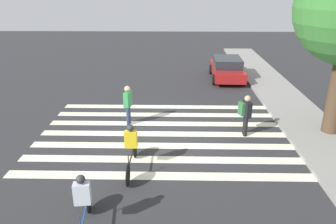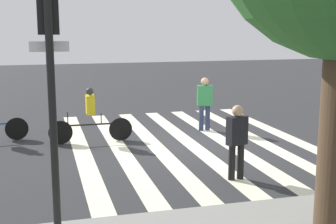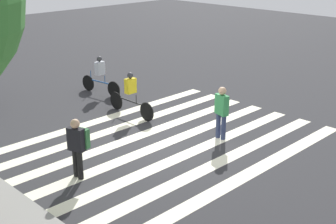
# 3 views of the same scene
# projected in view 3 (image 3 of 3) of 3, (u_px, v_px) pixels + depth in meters

# --- Properties ---
(ground_plane) EXTENTS (60.00, 60.00, 0.00)m
(ground_plane) POSITION_uv_depth(u_px,v_px,m) (166.00, 143.00, 14.98)
(ground_plane) COLOR #2D2D30
(crosswalk_stripes) EXTENTS (6.76, 10.00, 0.01)m
(crosswalk_stripes) POSITION_uv_depth(u_px,v_px,m) (166.00, 143.00, 14.98)
(crosswalk_stripes) COLOR #F2EDCC
(crosswalk_stripes) RESTS_ON ground_plane
(pedestrian_adult_blue_shirt) EXTENTS (0.53, 0.34, 1.75)m
(pedestrian_adult_blue_shirt) POSITION_uv_depth(u_px,v_px,m) (222.00, 110.00, 15.00)
(pedestrian_adult_blue_shirt) COLOR navy
(pedestrian_adult_blue_shirt) RESTS_ON ground_plane
(pedestrian_adult_yellow_jacket) EXTENTS (0.51, 0.48, 1.70)m
(pedestrian_adult_yellow_jacket) POSITION_uv_depth(u_px,v_px,m) (78.00, 144.00, 12.43)
(pedestrian_adult_yellow_jacket) COLOR black
(pedestrian_adult_yellow_jacket) RESTS_ON ground_plane
(cyclist_far_lane) EXTENTS (2.23, 0.42, 1.63)m
(cyclist_far_lane) POSITION_uv_depth(u_px,v_px,m) (100.00, 74.00, 19.62)
(cyclist_far_lane) COLOR black
(cyclist_far_lane) RESTS_ON ground_plane
(cyclist_mid_street) EXTENTS (2.46, 0.40, 1.64)m
(cyclist_mid_street) POSITION_uv_depth(u_px,v_px,m) (131.00, 93.00, 17.15)
(cyclist_mid_street) COLOR black
(cyclist_mid_street) RESTS_ON ground_plane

